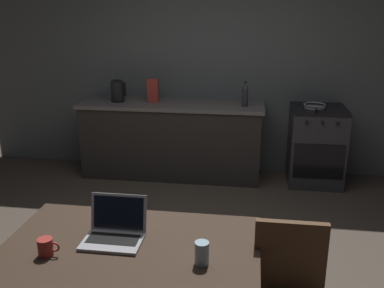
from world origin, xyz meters
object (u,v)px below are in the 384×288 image
(electric_kettle, at_px, (118,91))
(frying_pan, at_px, (315,106))
(laptop, at_px, (115,232))
(drinking_glass, at_px, (202,253))
(bottle, at_px, (245,95))
(dining_table, at_px, (129,259))
(coffee_mug, at_px, (46,247))
(stove_oven, at_px, (316,145))
(cereal_box, at_px, (153,91))

(electric_kettle, bearing_deg, frying_pan, -0.72)
(laptop, relative_size, drinking_glass, 2.68)
(bottle, xyz_separation_m, frying_pan, (0.78, 0.02, -0.11))
(frying_pan, height_order, drinking_glass, frying_pan)
(dining_table, xyz_separation_m, laptop, (-0.10, 0.08, 0.11))
(dining_table, xyz_separation_m, coffee_mug, (-0.40, -0.12, 0.11))
(frying_pan, bearing_deg, electric_kettle, 179.28)
(stove_oven, relative_size, bottle, 3.14)
(bottle, xyz_separation_m, drinking_glass, (-0.13, -2.99, -0.22))
(electric_kettle, bearing_deg, bottle, -1.90)
(laptop, height_order, bottle, bottle)
(electric_kettle, bearing_deg, drinking_glass, -65.61)
(coffee_mug, bearing_deg, dining_table, 16.79)
(dining_table, distance_m, electric_kettle, 3.13)
(electric_kettle, xyz_separation_m, frying_pan, (2.28, -0.03, -0.10))
(coffee_mug, bearing_deg, cereal_box, 92.79)
(frying_pan, bearing_deg, dining_table, -114.00)
(stove_oven, relative_size, laptop, 2.78)
(coffee_mug, height_order, cereal_box, cereal_box)
(frying_pan, bearing_deg, cereal_box, 178.49)
(dining_table, bearing_deg, drinking_glass, -11.81)
(stove_oven, distance_m, coffee_mug, 3.56)
(laptop, height_order, drinking_glass, laptop)
(bottle, height_order, frying_pan, bottle)
(cereal_box, bearing_deg, drinking_glass, -72.70)
(dining_table, bearing_deg, coffee_mug, -163.21)
(electric_kettle, relative_size, cereal_box, 0.95)
(stove_oven, xyz_separation_m, frying_pan, (-0.06, -0.03, 0.47))
(stove_oven, bearing_deg, electric_kettle, 179.94)
(bottle, xyz_separation_m, cereal_box, (-1.08, 0.07, 0.00))
(drinking_glass, bearing_deg, frying_pan, 73.32)
(laptop, height_order, cereal_box, cereal_box)
(electric_kettle, height_order, cereal_box, cereal_box)
(stove_oven, height_order, dining_table, stove_oven)
(bottle, bearing_deg, coffee_mug, -107.05)
(frying_pan, distance_m, cereal_box, 1.86)
(laptop, distance_m, drinking_glass, 0.53)
(stove_oven, relative_size, dining_table, 0.64)
(frying_pan, relative_size, cereal_box, 1.52)
(bottle, distance_m, drinking_glass, 3.00)
(frying_pan, relative_size, drinking_glass, 3.51)
(laptop, xyz_separation_m, bottle, (0.63, 2.82, 0.23))
(cereal_box, bearing_deg, coffee_mug, -87.21)
(stove_oven, distance_m, cereal_box, 2.00)
(stove_oven, height_order, drinking_glass, stove_oven)
(bottle, distance_m, cereal_box, 1.08)
(frying_pan, bearing_deg, stove_oven, 25.37)
(dining_table, relative_size, laptop, 4.32)
(stove_oven, bearing_deg, laptop, -116.97)
(dining_table, height_order, coffee_mug, coffee_mug)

